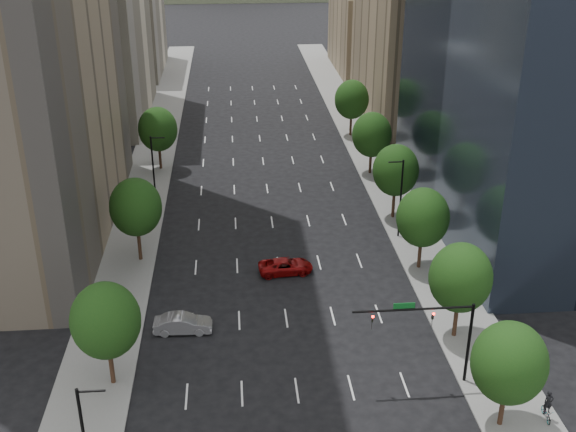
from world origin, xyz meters
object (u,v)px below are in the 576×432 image
object	(u,v)px
car_silver	(183,324)
cyclist	(547,410)
traffic_signal	(439,327)
car_red_far	(286,266)

from	to	relation	value
car_silver	cyclist	size ratio (longest dim) A/B	2.10
traffic_signal	car_red_far	world-z (taller)	traffic_signal
traffic_signal	car_silver	bearing A→B (deg)	156.17
car_silver	car_red_far	world-z (taller)	car_silver
traffic_signal	cyclist	xyz separation A→B (m)	(6.94, -4.76, -4.22)
traffic_signal	car_red_far	xyz separation A→B (m)	(-9.92, 18.16, -4.43)
cyclist	traffic_signal	bearing A→B (deg)	149.87
car_red_far	cyclist	world-z (taller)	cyclist
car_silver	car_red_far	size ratio (longest dim) A/B	0.93
car_red_far	car_silver	bearing A→B (deg)	129.70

